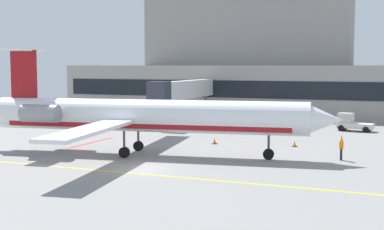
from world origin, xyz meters
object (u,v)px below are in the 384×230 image
(regional_jet, at_px, (140,116))
(baggage_tug, at_px, (245,119))
(pushback_tractor, at_px, (352,123))
(marshaller, at_px, (341,148))

(regional_jet, xyz_separation_m, baggage_tug, (2.28, 24.18, -2.44))
(regional_jet, xyz_separation_m, pushback_tractor, (15.29, 24.18, -2.42))
(baggage_tug, relative_size, marshaller, 1.66)
(pushback_tractor, bearing_deg, regional_jet, -122.32)
(marshaller, bearing_deg, baggage_tug, 124.83)
(baggage_tug, height_order, pushback_tractor, pushback_tractor)
(regional_jet, distance_m, pushback_tractor, 28.71)
(baggage_tug, height_order, marshaller, baggage_tug)
(regional_jet, relative_size, marshaller, 16.78)
(baggage_tug, bearing_deg, marshaller, -55.17)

